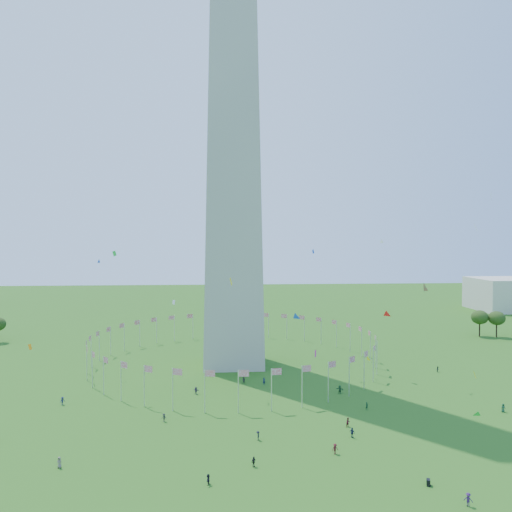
# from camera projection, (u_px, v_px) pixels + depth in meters

# --- Properties ---
(ground) EXTENTS (600.00, 600.00, 0.00)m
(ground) POSITION_uv_depth(u_px,v_px,m) (240.00, 432.00, 93.07)
(ground) COLOR #215213
(ground) RESTS_ON ground
(washington_monument) EXTENTS (16.80, 16.80, 169.00)m
(washington_monument) POSITION_uv_depth(u_px,v_px,m) (233.00, 66.00, 139.97)
(washington_monument) COLOR #B1AC9E
(washington_monument) RESTS_ON ground
(flag_ring) EXTENTS (80.24, 80.24, 9.00)m
(flag_ring) POSITION_uv_depth(u_px,v_px,m) (233.00, 349.00, 142.76)
(flag_ring) COLOR silver
(flag_ring) RESTS_ON ground
(stroller) EXTENTS (0.93, 1.09, 1.02)m
(stroller) POSITION_uv_depth(u_px,v_px,m) (428.00, 482.00, 72.80)
(stroller) COLOR black
(stroller) RESTS_ON ground
(crowd) EXTENTS (99.45, 67.08, 1.94)m
(crowd) POSITION_uv_depth(u_px,v_px,m) (283.00, 420.00, 96.75)
(crowd) COLOR #34194B
(crowd) RESTS_ON ground
(kites_aloft) EXTENTS (110.39, 66.70, 41.40)m
(kites_aloft) POSITION_uv_depth(u_px,v_px,m) (320.00, 302.00, 119.45)
(kites_aloft) COLOR red
(kites_aloft) RESTS_ON ground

